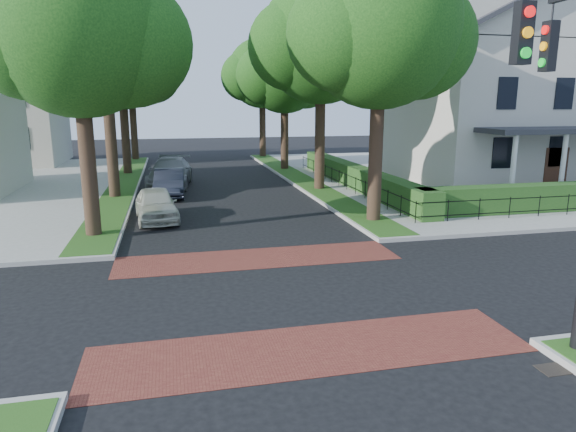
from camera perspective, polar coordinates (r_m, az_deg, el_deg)
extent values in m
plane|color=black|center=(13.66, -1.05, -8.62)|extent=(120.00, 120.00, 0.00)
cube|color=gray|center=(38.76, 22.06, 4.47)|extent=(30.00, 30.00, 0.15)
cube|color=maroon|center=(16.63, -3.33, -4.70)|extent=(9.00, 2.20, 0.01)
cube|color=maroon|center=(10.82, 2.56, -14.58)|extent=(9.00, 2.20, 0.01)
cube|color=black|center=(11.31, 27.58, -14.85)|extent=(0.65, 0.45, 0.01)
cube|color=#1F4814|center=(32.92, 1.31, 4.25)|extent=(1.60, 29.80, 0.02)
cube|color=#1F4814|center=(32.05, -17.80, 3.42)|extent=(1.60, 29.80, 0.02)
cylinder|color=black|center=(21.12, 9.81, 9.38)|extent=(0.56, 0.56, 7.35)
sphere|color=#123C10|center=(21.27, 10.22, 19.89)|extent=(6.20, 6.20, 6.20)
sphere|color=#123C10|center=(22.19, 14.14, 18.36)|extent=(4.65, 4.65, 4.65)
sphere|color=#123C10|center=(20.50, 6.19, 19.44)|extent=(4.34, 4.34, 4.34)
sphere|color=#123C10|center=(22.80, 8.90, 20.70)|extent=(4.03, 4.03, 4.03)
cylinder|color=black|center=(28.65, 3.59, 10.69)|extent=(0.56, 0.56, 7.70)
sphere|color=#123C10|center=(28.81, 3.71, 18.81)|extent=(6.60, 6.60, 6.60)
sphere|color=#123C10|center=(29.61, 7.06, 17.80)|extent=(4.95, 4.95, 4.95)
sphere|color=#123C10|center=(28.16, 0.43, 18.36)|extent=(4.62, 4.62, 4.62)
sphere|color=#123C10|center=(30.47, 2.97, 19.42)|extent=(4.29, 4.29, 4.29)
cylinder|color=black|center=(37.39, -0.39, 10.35)|extent=(0.56, 0.56, 6.65)
sphere|color=#123C10|center=(37.41, -0.40, 15.74)|extent=(5.80, 5.80, 5.80)
sphere|color=#123C10|center=(38.06, 1.93, 15.08)|extent=(4.35, 4.35, 4.35)
sphere|color=#123C10|center=(36.91, -2.60, 15.30)|extent=(4.06, 4.06, 4.06)
sphere|color=#123C10|center=(38.88, -0.73, 16.36)|extent=(3.77, 3.77, 3.77)
cylinder|color=black|center=(46.20, -2.86, 10.99)|extent=(0.56, 0.56, 7.00)
sphere|color=#123C10|center=(46.25, -2.91, 15.57)|extent=(6.00, 6.00, 6.00)
sphere|color=#123C10|center=(46.84, -0.91, 15.06)|extent=(4.50, 4.50, 4.50)
sphere|color=#123C10|center=(45.79, -4.77, 15.20)|extent=(4.20, 4.20, 4.20)
sphere|color=#123C10|center=(47.77, -3.12, 16.08)|extent=(3.90, 3.90, 3.90)
cylinder|color=black|center=(19.72, -21.54, 7.97)|extent=(0.56, 0.56, 7.00)
sphere|color=#123C10|center=(19.83, -22.45, 18.67)|extent=(6.00, 6.00, 6.00)
sphere|color=#123C10|center=(19.91, -17.29, 17.85)|extent=(4.50, 4.50, 4.50)
sphere|color=#123C10|center=(19.87, -26.93, 17.38)|extent=(4.20, 4.20, 4.20)
sphere|color=#123C10|center=(21.35, -21.62, 19.59)|extent=(3.90, 3.90, 3.90)
cylinder|color=black|center=(27.63, -19.25, 10.32)|extent=(0.56, 0.56, 8.05)
sphere|color=#123C10|center=(27.84, -19.91, 19.09)|extent=(6.40, 6.40, 6.40)
sphere|color=#123C10|center=(27.96, -16.00, 18.48)|extent=(4.80, 4.80, 4.80)
sphere|color=#123C10|center=(27.82, -23.35, 18.20)|extent=(4.48, 4.48, 4.48)
sphere|color=#123C10|center=(29.47, -19.41, 19.70)|extent=(4.16, 4.16, 4.16)
cylinder|color=black|center=(36.61, -17.71, 9.89)|extent=(0.56, 0.56, 6.86)
sphere|color=#123C10|center=(36.65, -18.10, 15.55)|extent=(5.60, 5.60, 5.60)
sphere|color=#123C10|center=(36.84, -15.55, 15.06)|extent=(4.20, 4.20, 4.20)
sphere|color=#123C10|center=(36.57, -20.35, 14.93)|extent=(3.92, 3.92, 3.92)
sphere|color=#123C10|center=(38.07, -17.82, 16.19)|extent=(3.64, 3.64, 3.64)
cylinder|color=black|center=(45.58, -16.84, 10.54)|extent=(0.56, 0.56, 7.14)
sphere|color=#123C10|center=(45.63, -17.15, 15.27)|extent=(6.20, 6.20, 6.20)
sphere|color=#123C10|center=(45.83, -14.90, 14.89)|extent=(4.65, 4.65, 4.65)
sphere|color=#123C10|center=(45.54, -19.15, 14.77)|extent=(4.34, 4.34, 4.34)
sphere|color=#123C10|center=(47.20, -16.94, 15.79)|extent=(4.03, 4.03, 4.03)
cube|color=#1C4618|center=(29.63, 7.60, 4.36)|extent=(1.00, 18.00, 1.20)
cube|color=beige|center=(34.86, 22.70, 10.35)|extent=(12.00, 10.00, 8.00)
cube|color=gray|center=(30.34, 28.84, 2.42)|extent=(9.60, 2.40, 0.50)
cylinder|color=white|center=(26.76, 23.77, 5.22)|extent=(0.24, 0.24, 3.00)
cylinder|color=white|center=(28.49, 28.25, 5.18)|extent=(0.24, 0.24, 3.00)
cube|color=maroon|center=(44.20, -27.32, 15.84)|extent=(0.80, 0.80, 3.64)
cube|color=black|center=(9.84, 24.62, 17.96)|extent=(0.28, 0.22, 1.00)
cylinder|color=red|center=(9.78, 25.29, 19.84)|extent=(0.18, 0.05, 0.18)
cylinder|color=orange|center=(9.73, 25.10, 17.99)|extent=(0.18, 0.05, 0.18)
cylinder|color=#0CB226|center=(9.70, 24.92, 16.12)|extent=(0.18, 0.05, 0.18)
cube|color=black|center=(12.33, 27.01, 16.43)|extent=(0.22, 0.28, 1.00)
cylinder|color=red|center=(12.28, 26.67, 17.99)|extent=(0.05, 0.18, 0.18)
cylinder|color=orange|center=(12.25, 26.52, 16.51)|extent=(0.05, 0.18, 0.18)
cylinder|color=#0CB226|center=(12.23, 26.37, 15.02)|extent=(0.05, 0.18, 0.18)
imported|color=#B9BAA8|center=(22.40, -14.45, 1.26)|extent=(2.03, 4.21, 1.39)
imported|color=#1D212C|center=(28.07, -13.02, 3.62)|extent=(1.68, 4.41, 1.44)
imported|color=slate|center=(31.33, -12.96, 4.74)|extent=(2.97, 5.96, 1.66)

